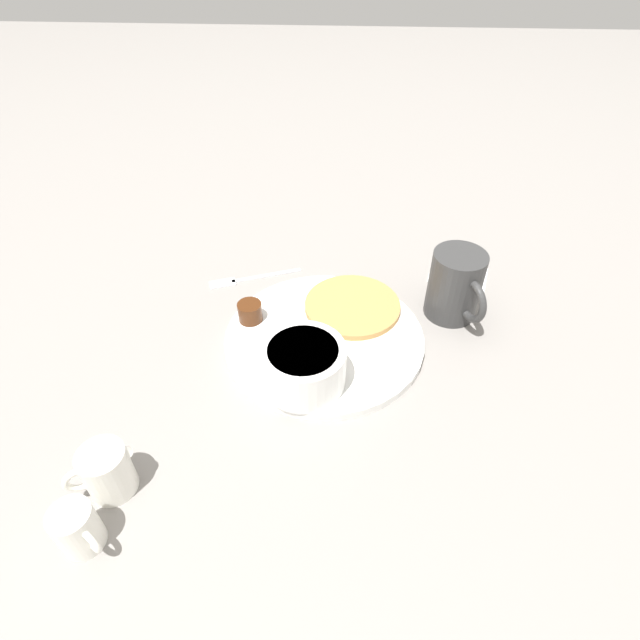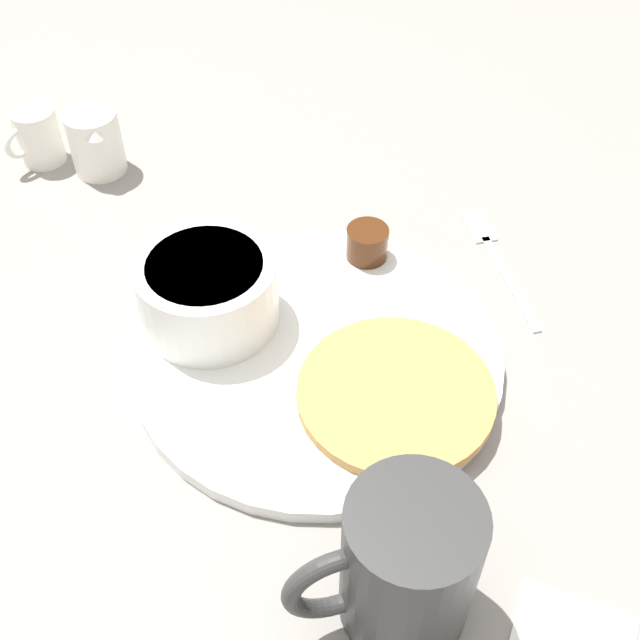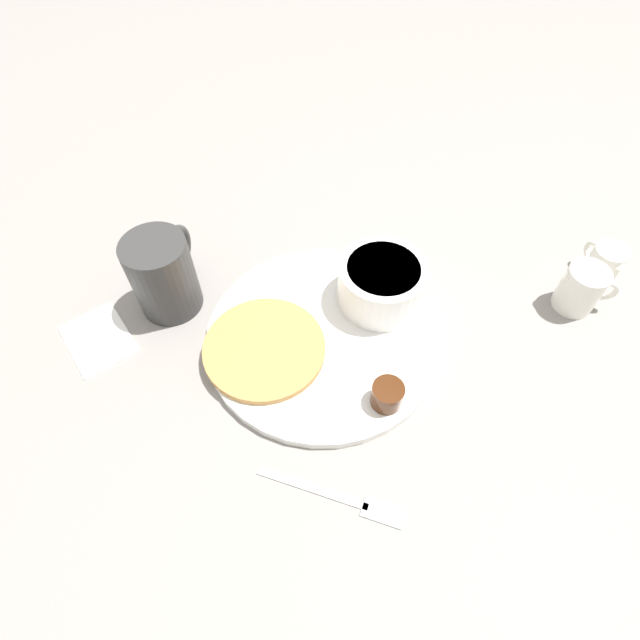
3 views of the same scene
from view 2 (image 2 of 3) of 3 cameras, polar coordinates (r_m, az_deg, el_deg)
name	(u,v)px [view 2 (image 2 of 3)]	position (r m, az deg, el deg)	size (l,w,h in m)	color
ground_plane	(318,359)	(0.62, -0.17, -2.81)	(4.00, 4.00, 0.00)	gray
plate	(318,354)	(0.61, -0.17, -2.45)	(0.28, 0.28, 0.01)	white
pancake_stack	(396,394)	(0.58, 5.41, -5.24)	(0.14, 0.14, 0.01)	#B78447
bowl	(208,290)	(0.61, -8.00, 2.14)	(0.11, 0.11, 0.06)	white
syrup_cup	(367,243)	(0.67, 3.37, 5.49)	(0.04, 0.04, 0.03)	#47230F
butter_ramekin	(203,283)	(0.64, -8.33, 2.62)	(0.05, 0.05, 0.05)	white
coffee_mug	(404,566)	(0.47, 6.00, -17.00)	(0.08, 0.11, 0.10)	#333333
creamer_pitcher_near	(95,141)	(0.81, -15.68, 12.15)	(0.07, 0.05, 0.06)	white
creamer_pitcher_far	(38,135)	(0.84, -19.42, 12.28)	(0.06, 0.04, 0.06)	white
fork	(494,252)	(0.72, 12.25, 4.71)	(0.15, 0.06, 0.00)	silver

